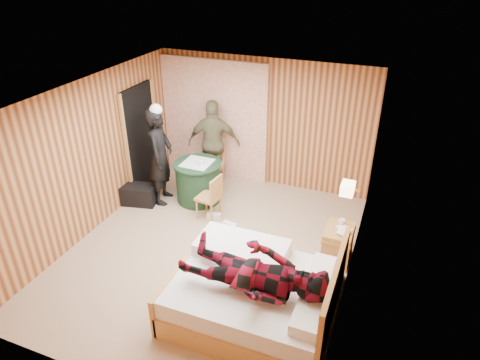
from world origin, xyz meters
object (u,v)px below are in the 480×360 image
at_px(nightstand, 338,244).
at_px(wall_lamp, 348,189).
at_px(round_table, 198,181).
at_px(woman_standing, 160,157).
at_px(man_at_table, 214,143).
at_px(man_on_bed, 254,265).
at_px(chair_near, 212,195).
at_px(duffel_bag, 138,194).
at_px(bed, 257,294).
at_px(chair_far, 213,159).

bearing_deg(nightstand, wall_lamp, -62.06).
relative_size(round_table, woman_standing, 0.48).
bearing_deg(man_at_table, nightstand, 133.47).
relative_size(round_table, man_on_bed, 0.50).
height_order(round_table, chair_near, chair_near).
xyz_separation_m(nightstand, man_at_table, (-2.74, 1.55, 0.57)).
bearing_deg(wall_lamp, nightstand, 117.94).
relative_size(round_table, duffel_bag, 1.34).
relative_size(wall_lamp, nightstand, 0.45).
xyz_separation_m(man_at_table, man_on_bed, (2.01, -3.27, 0.13)).
bearing_deg(bed, wall_lamp, 60.39).
bearing_deg(bed, woman_standing, 141.57).
bearing_deg(duffel_bag, man_at_table, 39.70).
height_order(nightstand, man_on_bed, man_on_bed).
bearing_deg(chair_near, man_at_table, -150.20).
bearing_deg(woman_standing, chair_far, -45.81).
xyz_separation_m(nightstand, woman_standing, (-3.35, 0.56, 0.62)).
relative_size(bed, woman_standing, 1.14).
relative_size(bed, duffel_bag, 3.17).
bearing_deg(woman_standing, chair_near, -115.39).
bearing_deg(wall_lamp, bed, -119.61).
xyz_separation_m(chair_far, woman_standing, (-0.59, -0.95, 0.37)).
distance_m(bed, woman_standing, 3.36).
bearing_deg(bed, man_at_table, 123.12).
bearing_deg(man_on_bed, wall_lamp, 64.74).
height_order(wall_lamp, woman_standing, woman_standing).
bearing_deg(bed, chair_far, 123.66).
bearing_deg(chair_near, round_table, -126.39).
bearing_deg(chair_far, chair_near, -75.68).
distance_m(round_table, chair_far, 0.71).
relative_size(nightstand, chair_near, 0.70).
bearing_deg(nightstand, chair_near, 171.43).
distance_m(chair_far, woman_standing, 1.18).
xyz_separation_m(chair_near, man_on_bed, (1.51, -2.06, 0.51)).
relative_size(wall_lamp, duffel_bag, 0.40).
bearing_deg(nightstand, duffel_bag, 175.65).
height_order(chair_near, woman_standing, woman_standing).
height_order(bed, man_on_bed, man_on_bed).
bearing_deg(man_at_table, duffel_bag, 35.15).
bearing_deg(man_at_table, man_on_bed, 104.58).
xyz_separation_m(chair_far, man_at_table, (0.01, 0.04, 0.32)).
bearing_deg(wall_lamp, duffel_bag, 174.47).
height_order(wall_lamp, bed, wall_lamp).
distance_m(bed, duffel_bag, 3.46).
xyz_separation_m(chair_near, woman_standing, (-1.11, 0.23, 0.43)).
xyz_separation_m(woman_standing, man_on_bed, (2.62, -2.28, 0.08)).
bearing_deg(chair_far, man_at_table, 62.77).
relative_size(chair_far, man_at_table, 0.54).
height_order(chair_far, man_on_bed, man_on_bed).
relative_size(wall_lamp, chair_near, 0.32).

